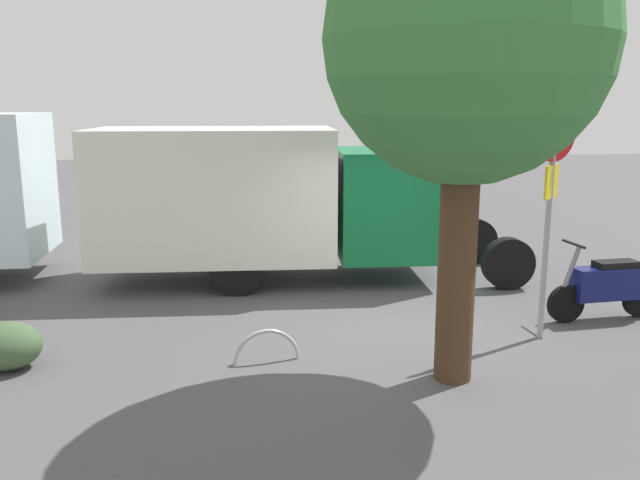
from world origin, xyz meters
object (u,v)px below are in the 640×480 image
(stop_sign, at_px, (551,185))
(street_tree, at_px, (467,44))
(bike_rack_hoop, at_px, (267,361))
(box_truck_near, at_px, (271,195))
(motorcycle, at_px, (607,286))

(stop_sign, height_order, street_tree, street_tree)
(stop_sign, distance_m, street_tree, 2.60)
(stop_sign, xyz_separation_m, bike_rack_hoop, (3.77, 0.38, -2.12))
(box_truck_near, xyz_separation_m, stop_sign, (-3.51, 3.54, 0.58))
(motorcycle, xyz_separation_m, street_tree, (2.95, 1.80, 3.27))
(box_truck_near, distance_m, motorcycle, 5.72)
(stop_sign, height_order, bike_rack_hoop, stop_sign)
(motorcycle, xyz_separation_m, bike_rack_hoop, (5.09, 1.02, -0.52))
(motorcycle, height_order, stop_sign, stop_sign)
(box_truck_near, distance_m, bike_rack_hoop, 4.22)
(motorcycle, height_order, bike_rack_hoop, motorcycle)
(stop_sign, bearing_deg, box_truck_near, -45.25)
(box_truck_near, bearing_deg, bike_rack_hoop, -91.35)
(street_tree, bearing_deg, stop_sign, -144.77)
(bike_rack_hoop, bearing_deg, box_truck_near, -93.89)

